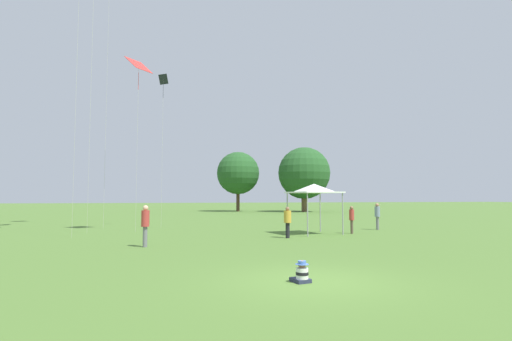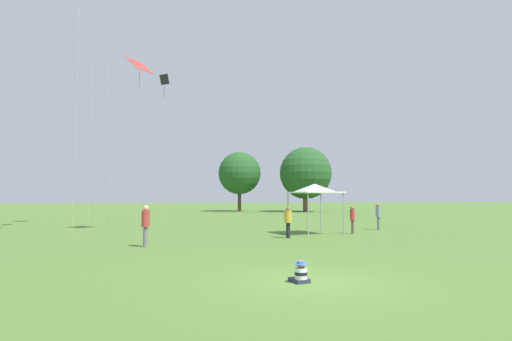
# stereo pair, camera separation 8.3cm
# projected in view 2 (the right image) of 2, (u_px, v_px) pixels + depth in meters

# --- Properties ---
(ground_plane) EXTENTS (300.00, 300.00, 0.00)m
(ground_plane) POSITION_uv_depth(u_px,v_px,m) (311.00, 281.00, 10.42)
(ground_plane) COLOR #4C702D
(seated_toddler) EXTENTS (0.49, 0.56, 0.57)m
(seated_toddler) POSITION_uv_depth(u_px,v_px,m) (301.00, 273.00, 10.30)
(seated_toddler) COLOR #282D47
(seated_toddler) RESTS_ON ground
(person_standing_0) EXTENTS (0.49, 0.49, 1.84)m
(person_standing_0) POSITION_uv_depth(u_px,v_px,m) (146.00, 222.00, 17.70)
(person_standing_0) COLOR slate
(person_standing_0) RESTS_ON ground
(person_standing_2) EXTENTS (0.40, 0.40, 1.66)m
(person_standing_2) POSITION_uv_depth(u_px,v_px,m) (352.00, 217.00, 24.08)
(person_standing_2) COLOR brown
(person_standing_2) RESTS_ON ground
(person_standing_3) EXTENTS (0.46, 0.46, 1.79)m
(person_standing_3) POSITION_uv_depth(u_px,v_px,m) (378.00, 214.00, 26.98)
(person_standing_3) COLOR slate
(person_standing_3) RESTS_ON ground
(person_standing_4) EXTENTS (0.56, 0.56, 1.68)m
(person_standing_4) POSITION_uv_depth(u_px,v_px,m) (288.00, 220.00, 21.57)
(person_standing_4) COLOR black
(person_standing_4) RESTS_ON ground
(canopy_tent) EXTENTS (3.08, 3.08, 3.01)m
(canopy_tent) POSITION_uv_depth(u_px,v_px,m) (315.00, 189.00, 23.96)
(canopy_tent) COLOR white
(canopy_tent) RESTS_ON ground
(kite_1) EXTENTS (1.82, 1.83, 11.27)m
(kite_1) POSITION_uv_depth(u_px,v_px,m) (140.00, 68.00, 25.98)
(kite_1) COLOR red
(kite_1) RESTS_ON ground
(kite_5) EXTENTS (0.75, 0.66, 11.32)m
(kite_5) POSITION_uv_depth(u_px,v_px,m) (164.00, 87.00, 29.65)
(kite_5) COLOR #1E2328
(kite_5) RESTS_ON ground
(distant_tree_0) EXTENTS (7.87, 7.87, 9.81)m
(distant_tree_0) POSITION_uv_depth(u_px,v_px,m) (306.00, 173.00, 60.57)
(distant_tree_0) COLOR brown
(distant_tree_0) RESTS_ON ground
(distant_tree_1) EXTENTS (6.60, 6.60, 9.26)m
(distant_tree_1) POSITION_uv_depth(u_px,v_px,m) (240.00, 173.00, 62.10)
(distant_tree_1) COLOR #473323
(distant_tree_1) RESTS_ON ground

